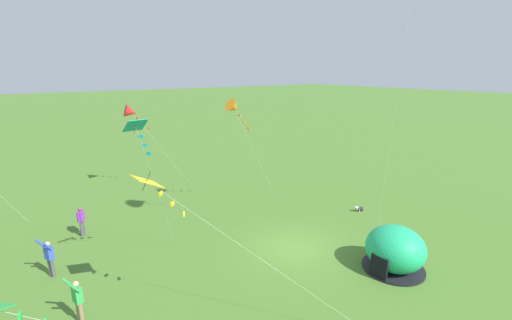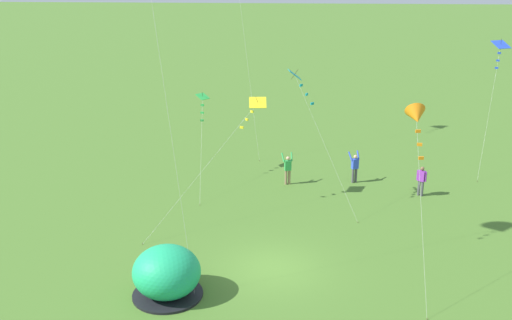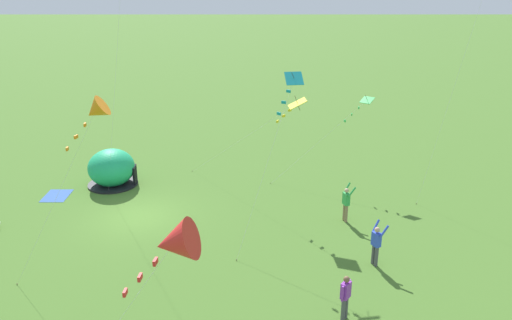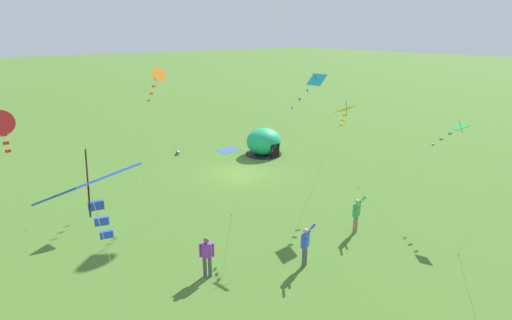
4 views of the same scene
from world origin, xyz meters
TOP-DOWN VIEW (x-y plane):
  - ground_plane at (0.00, 0.00)m, footprint 300.00×300.00m
  - popup_tent at (-4.10, -2.41)m, footprint 2.81×2.81m
  - picnic_blanket at (-2.52, -5.07)m, footprint 1.71×1.31m
  - toddler_crawling at (1.19, -6.59)m, footprint 0.35×0.55m
  - person_watching_sky at (7.94, 8.84)m, footprint 0.49×0.42m
  - person_arms_raised at (4.42, 10.68)m, footprint 0.72×0.63m
  - person_far_back at (0.46, 10.13)m, footprint 0.70×0.58m
  - kite_teal at (0.95, 7.30)m, footprint 3.74×2.92m
  - kite_green at (-4.71, 11.62)m, footprint 0.97×5.77m
  - kite_yellow at (-1.32, 7.59)m, footprint 5.53×6.36m
  - kite_orange at (5.57, 0.24)m, footprint 0.89×4.25m
  - kite_blue at (13.59, 15.73)m, footprint 2.50×5.26m
  - kite_red at (13.39, 4.12)m, footprint 1.03×4.62m

SIDE VIEW (x-z plane):
  - ground_plane at x=0.00m, z-range 0.00..0.00m
  - picnic_blanket at x=-2.52m, z-range 0.00..0.01m
  - toddler_crawling at x=1.19m, z-range 0.02..0.34m
  - person_watching_sky at x=7.94m, z-range 0.10..1.82m
  - popup_tent at x=-4.10m, z-range -0.05..2.05m
  - person_far_back at x=0.46m, z-range 0.05..1.94m
  - person_arms_raised at x=4.42m, z-range 0.05..1.94m
  - kite_green at x=-4.71m, z-range 1.95..7.03m
  - kite_yellow at x=-1.32m, z-range 2.35..8.18m
  - kite_red at x=13.39m, z-range 2.75..9.39m
  - kite_teal at x=0.95m, z-range 3.05..10.40m
  - kite_orange at x=5.57m, z-range 3.15..10.51m
  - kite_blue at x=13.59m, z-range 3.32..11.22m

